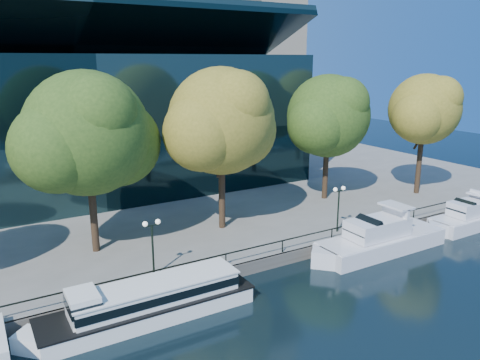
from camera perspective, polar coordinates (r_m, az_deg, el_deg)
ground at (r=32.32m, az=1.16°, el=-14.17°), size 160.00×160.00×0.00m
promenade at (r=64.06m, az=-16.21°, el=0.38°), size 90.00×67.08×1.00m
railing at (r=33.99m, az=-1.74°, el=-9.02°), size 88.20×0.08×0.99m
convention_building at (r=57.36m, az=-19.47°, el=6.69°), size 50.00×24.57×21.43m
tour_boat at (r=30.02m, az=-11.59°, el=-14.36°), size 14.46×3.23×2.74m
cruiser_near at (r=40.34m, az=16.37°, el=-6.90°), size 13.15×3.39×3.81m
cruiser_far at (r=49.25m, az=26.09°, el=-4.07°), size 10.27×2.85×3.36m
tree_2 at (r=36.21m, az=-17.83°, el=5.13°), size 11.54×9.47×13.85m
tree_3 at (r=39.67m, az=-2.02°, el=6.90°), size 11.32×9.28×13.98m
tree_4 at (r=49.57m, az=10.88°, el=7.46°), size 10.68×8.76×13.09m
tree_5 at (r=54.42m, az=21.69°, el=7.84°), size 9.42×7.73×13.08m
lamp_1 at (r=32.39m, az=-10.67°, el=-6.60°), size 1.26×0.36×4.03m
lamp_2 at (r=40.77m, az=11.95°, el=-2.23°), size 1.26×0.36×4.03m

